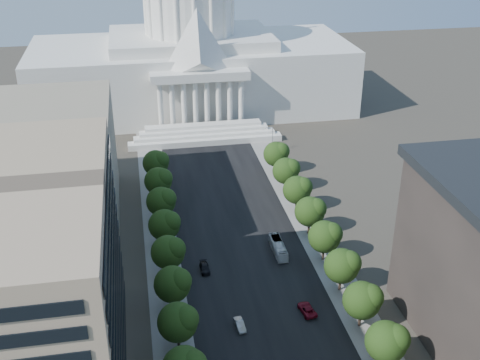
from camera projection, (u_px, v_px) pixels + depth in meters
road_asphalt at (234, 228)px, 154.14m from camera, size 30.00×260.00×0.01m
sidewalk_left at (160, 235)px, 151.07m from camera, size 8.00×260.00×0.02m
sidewalk_right at (306, 221)px, 157.22m from camera, size 8.00×260.00×0.02m
capitol at (191, 57)px, 228.97m from camera, size 120.00×56.00×73.00m
office_block_left_far at (36, 173)px, 148.55m from camera, size 38.00×52.00×30.00m
tree_l_d at (179, 321)px, 111.22m from camera, size 7.79×7.60×9.97m
tree_l_e at (174, 283)px, 121.80m from camera, size 7.79×7.60×9.97m
tree_l_f at (169, 251)px, 132.38m from camera, size 7.79×7.60×9.97m
tree_l_g at (166, 224)px, 142.97m from camera, size 7.79×7.60×9.97m
tree_l_h at (162, 201)px, 153.55m from camera, size 7.79×7.60×9.97m
tree_l_i at (159, 180)px, 164.13m from camera, size 7.79×7.60×9.97m
tree_l_j at (157, 162)px, 174.72m from camera, size 7.79×7.60×9.97m
tree_r_c at (388, 341)px, 106.46m from camera, size 7.79×7.60×9.97m
tree_r_d at (364, 300)px, 117.04m from camera, size 7.79×7.60×9.97m
tree_r_e at (343, 265)px, 127.62m from camera, size 7.79×7.60×9.97m
tree_r_f at (326, 236)px, 138.21m from camera, size 7.79×7.60×9.97m
tree_r_g at (311, 211)px, 148.79m from camera, size 7.79×7.60×9.97m
tree_r_h at (298, 189)px, 159.37m from camera, size 7.79×7.60×9.97m
tree_r_i at (287, 170)px, 169.96m from camera, size 7.79×7.60×9.97m
tree_r_j at (277, 153)px, 180.54m from camera, size 7.79×7.60×9.97m
streetlight_b at (398, 346)px, 106.28m from camera, size 2.61×0.44×9.00m
streetlight_c at (350, 266)px, 128.33m from camera, size 2.61×0.44×9.00m
streetlight_d at (316, 210)px, 150.38m from camera, size 2.61×0.44×9.00m
streetlight_e at (290, 168)px, 172.43m from camera, size 2.61×0.44×9.00m
streetlight_f at (271, 136)px, 194.47m from camera, size 2.61×0.44×9.00m
car_silver at (240, 325)px, 119.02m from camera, size 2.04×4.67×1.49m
car_red at (307, 309)px, 123.25m from camera, size 3.33×5.90×1.55m
car_dark_b at (205, 268)px, 136.63m from camera, size 2.15×5.03×1.44m
city_bus at (278, 247)px, 143.07m from camera, size 2.47×10.41×2.90m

